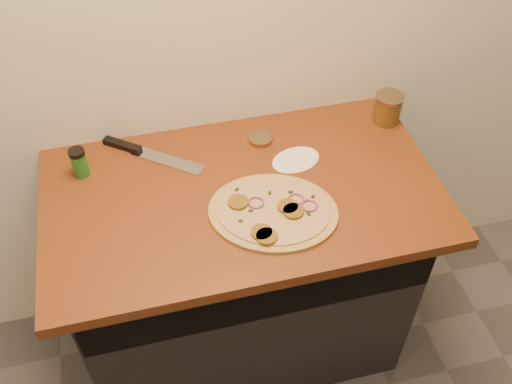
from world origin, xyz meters
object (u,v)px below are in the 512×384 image
object	(u,v)px
chefs_knife	(143,152)
salsa_jar	(388,108)
pizza	(273,212)
spice_shaker	(79,163)

from	to	relation	value
chefs_knife	salsa_jar	xyz separation A→B (m)	(0.82, -0.03, 0.05)
chefs_knife	salsa_jar	world-z (taller)	salsa_jar
pizza	chefs_knife	world-z (taller)	pizza
pizza	chefs_knife	xyz separation A→B (m)	(-0.34, 0.35, -0.00)
pizza	spice_shaker	bearing A→B (deg)	150.42
pizza	spice_shaker	distance (m)	0.61
chefs_knife	salsa_jar	bearing A→B (deg)	-2.05
salsa_jar	pizza	bearing A→B (deg)	-146.51
pizza	salsa_jar	world-z (taller)	salsa_jar
chefs_knife	spice_shaker	bearing A→B (deg)	-165.70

